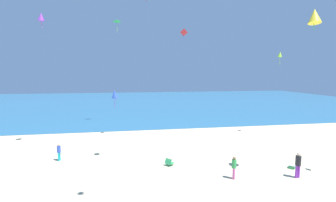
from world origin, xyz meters
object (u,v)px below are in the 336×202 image
(kite_red, at_px, (184,32))
(kite_blue, at_px, (115,94))
(cooler_box, at_px, (292,166))
(kite_green, at_px, (117,21))
(person_2, at_px, (298,163))
(kite_yellow, at_px, (315,16))
(beach_chair_far_right, at_px, (169,162))
(person_3, at_px, (234,166))
(kite_purple, at_px, (41,17))
(kite_lime, at_px, (280,54))
(person_0, at_px, (59,151))

(kite_red, height_order, kite_blue, kite_red)
(cooler_box, xyz_separation_m, kite_green, (-13.36, 17.82, 13.93))
(person_2, xyz_separation_m, kite_yellow, (0.38, -0.08, 9.52))
(beach_chair_far_right, relative_size, kite_red, 0.53)
(person_3, distance_m, kite_yellow, 10.75)
(kite_yellow, distance_m, kite_blue, 14.71)
(person_2, height_order, kite_purple, kite_purple)
(person_2, height_order, kite_lime, kite_lime)
(kite_lime, bearing_deg, person_3, -135.01)
(person_0, bearing_deg, person_3, -7.75)
(person_3, distance_m, kite_purple, 20.45)
(beach_chair_far_right, height_order, cooler_box, beach_chair_far_right)
(person_2, bearing_deg, kite_yellow, 72.06)
(person_3, xyz_separation_m, kite_yellow, (4.68, -0.63, 9.66))
(cooler_box, distance_m, kite_blue, 14.55)
(cooler_box, bearing_deg, person_0, 165.98)
(beach_chair_far_right, bearing_deg, kite_yellow, -66.08)
(beach_chair_far_right, distance_m, kite_green, 21.48)
(beach_chair_far_right, bearing_deg, kite_green, 61.91)
(person_3, height_order, kite_yellow, kite_yellow)
(kite_lime, bearing_deg, kite_red, 137.39)
(beach_chair_far_right, height_order, kite_green, kite_green)
(person_2, distance_m, kite_lime, 14.13)
(person_2, bearing_deg, person_0, -115.45)
(person_3, height_order, kite_lime, kite_lime)
(kite_green, bearing_deg, beach_chair_far_right, -74.36)
(cooler_box, bearing_deg, beach_chair_far_right, 167.57)
(kite_lime, distance_m, kite_blue, 18.66)
(kite_yellow, height_order, kite_blue, kite_yellow)
(person_3, xyz_separation_m, kite_blue, (-7.94, 4.88, 4.50))
(cooler_box, bearing_deg, kite_red, 104.26)
(person_3, bearing_deg, kite_purple, 164.38)
(person_2, height_order, kite_green, kite_green)
(cooler_box, height_order, kite_red, kite_red)
(person_2, bearing_deg, kite_green, -153.04)
(beach_chair_far_right, relative_size, kite_blue, 0.55)
(kite_red, bearing_deg, kite_lime, -42.61)
(person_3, relative_size, kite_yellow, 1.11)
(person_2, bearing_deg, kite_blue, -120.16)
(kite_green, height_order, kite_yellow, kite_green)
(beach_chair_far_right, distance_m, person_3, 4.87)
(cooler_box, relative_size, kite_green, 0.34)
(person_3, relative_size, kite_blue, 1.06)
(kite_yellow, bearing_deg, kite_lime, 64.09)
(beach_chair_far_right, distance_m, kite_purple, 17.04)
(person_3, relative_size, kite_purple, 1.16)
(kite_green, height_order, kite_purple, kite_green)
(kite_yellow, bearing_deg, beach_chair_far_right, 157.65)
(beach_chair_far_right, relative_size, kite_green, 0.43)
(kite_red, bearing_deg, person_3, -92.29)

